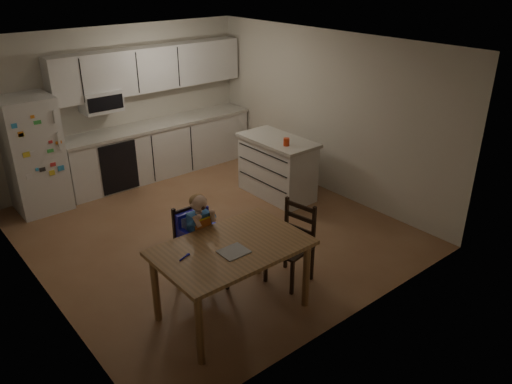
{
  "coord_description": "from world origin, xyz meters",
  "views": [
    {
      "loc": [
        -3.37,
        -5.11,
        3.41
      ],
      "look_at": [
        -0.02,
        -1.05,
        0.95
      ],
      "focal_mm": 35.0,
      "sensor_mm": 36.0,
      "label": 1
    }
  ],
  "objects_px": {
    "chair_booster": "(198,232)",
    "chair_side": "(295,237)",
    "dining_table": "(232,255)",
    "kitchen_island": "(277,167)",
    "red_cup": "(286,142)",
    "refrigerator": "(34,155)"
  },
  "relations": [
    {
      "from": "refrigerator",
      "to": "kitchen_island",
      "type": "xyz_separation_m",
      "value": [
        3.03,
        -1.9,
        -0.38
      ]
    },
    {
      "from": "dining_table",
      "to": "red_cup",
      "type": "bearing_deg",
      "value": 35.76
    },
    {
      "from": "dining_table",
      "to": "chair_booster",
      "type": "bearing_deg",
      "value": 89.96
    },
    {
      "from": "refrigerator",
      "to": "chair_side",
      "type": "xyz_separation_m",
      "value": [
        1.66,
        -3.74,
        -0.31
      ]
    },
    {
      "from": "dining_table",
      "to": "chair_side",
      "type": "xyz_separation_m",
      "value": [
        0.94,
        0.07,
        -0.17
      ]
    },
    {
      "from": "refrigerator",
      "to": "chair_booster",
      "type": "distance_m",
      "value": 3.27
    },
    {
      "from": "refrigerator",
      "to": "chair_booster",
      "type": "height_order",
      "value": "refrigerator"
    },
    {
      "from": "red_cup",
      "to": "dining_table",
      "type": "height_order",
      "value": "red_cup"
    },
    {
      "from": "refrigerator",
      "to": "red_cup",
      "type": "xyz_separation_m",
      "value": [
        2.92,
        -2.22,
        0.14
      ]
    },
    {
      "from": "red_cup",
      "to": "chair_booster",
      "type": "height_order",
      "value": "chair_booster"
    },
    {
      "from": "dining_table",
      "to": "chair_booster",
      "type": "xyz_separation_m",
      "value": [
        0.0,
        0.62,
        -0.0
      ]
    },
    {
      "from": "kitchen_island",
      "to": "red_cup",
      "type": "distance_m",
      "value": 0.62
    },
    {
      "from": "kitchen_island",
      "to": "dining_table",
      "type": "xyz_separation_m",
      "value": [
        -2.31,
        -1.9,
        0.23
      ]
    },
    {
      "from": "refrigerator",
      "to": "chair_booster",
      "type": "relative_size",
      "value": 1.46
    },
    {
      "from": "kitchen_island",
      "to": "dining_table",
      "type": "distance_m",
      "value": 3.0
    },
    {
      "from": "chair_booster",
      "to": "chair_side",
      "type": "height_order",
      "value": "chair_booster"
    },
    {
      "from": "kitchen_island",
      "to": "chair_side",
      "type": "bearing_deg",
      "value": -126.79
    },
    {
      "from": "kitchen_island",
      "to": "chair_side",
      "type": "xyz_separation_m",
      "value": [
        -1.37,
        -1.83,
        0.06
      ]
    },
    {
      "from": "dining_table",
      "to": "chair_side",
      "type": "height_order",
      "value": "chair_side"
    },
    {
      "from": "refrigerator",
      "to": "dining_table",
      "type": "relative_size",
      "value": 1.12
    },
    {
      "from": "red_cup",
      "to": "dining_table",
      "type": "bearing_deg",
      "value": -144.24
    },
    {
      "from": "red_cup",
      "to": "refrigerator",
      "type": "bearing_deg",
      "value": 142.82
    }
  ]
}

